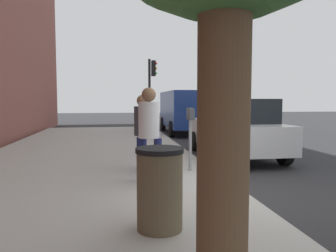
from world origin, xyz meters
name	(u,v)px	position (x,y,z in m)	size (l,w,h in m)	color
ground_plane	(237,194)	(0.00, 0.00, 0.00)	(80.00, 80.00, 0.00)	#2B2B2D
sidewalk_slab	(70,197)	(0.00, 3.00, 0.07)	(28.00, 6.00, 0.15)	#A8A59E
parking_meter	(190,126)	(1.46, 0.56, 1.17)	(0.36, 0.12, 1.41)	gray
pedestrian_at_meter	(143,127)	(1.52, 1.63, 1.14)	(0.52, 0.37, 1.70)	#191E4C
pedestrian_bystander	(149,126)	(0.52, 1.58, 1.24)	(0.40, 0.46, 1.82)	#191E4C
parked_sedan_near	(235,128)	(3.78, -1.35, 0.89)	(4.41, 1.98, 1.77)	silver
parked_van_far	(185,109)	(11.18, -1.35, 1.26)	(5.23, 2.18, 2.18)	navy
traffic_signal	(152,83)	(10.69, 0.45, 2.58)	(0.24, 0.44, 3.60)	black
trash_bin	(160,189)	(-1.81, 1.68, 0.66)	(0.59, 0.59, 1.01)	brown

